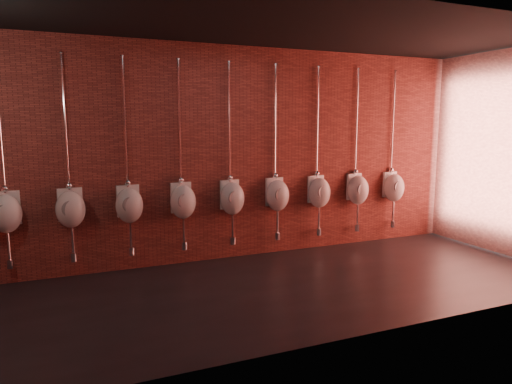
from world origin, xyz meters
TOP-DOWN VIEW (x-y plane):
  - ground at (0.00, 0.00)m, footprint 8.50×8.50m
  - room_shell at (0.00, 0.00)m, footprint 8.54×3.04m
  - urinal_1 at (-2.82, 1.37)m, footprint 0.43×0.39m
  - urinal_2 at (-2.07, 1.37)m, footprint 0.43×0.39m
  - urinal_3 at (-1.32, 1.37)m, footprint 0.43×0.39m
  - urinal_4 at (-0.57, 1.37)m, footprint 0.43×0.39m
  - urinal_5 at (0.18, 1.37)m, footprint 0.43×0.39m
  - urinal_6 at (0.93, 1.37)m, footprint 0.43×0.39m
  - urinal_7 at (1.68, 1.37)m, footprint 0.43×0.39m
  - urinal_8 at (2.43, 1.37)m, footprint 0.43×0.39m
  - urinal_9 at (3.18, 1.37)m, footprint 0.43×0.39m

SIDE VIEW (x-z plane):
  - ground at x=0.00m, z-range 0.00..0.00m
  - urinal_1 at x=-2.82m, z-range -0.40..2.32m
  - urinal_2 at x=-2.07m, z-range -0.40..2.32m
  - urinal_3 at x=-1.32m, z-range -0.40..2.32m
  - urinal_4 at x=-0.57m, z-range -0.40..2.32m
  - urinal_5 at x=0.18m, z-range -0.40..2.32m
  - urinal_6 at x=0.93m, z-range -0.40..2.32m
  - urinal_7 at x=1.68m, z-range -0.40..2.32m
  - urinal_8 at x=2.43m, z-range -0.40..2.32m
  - urinal_9 at x=3.18m, z-range -0.40..2.32m
  - room_shell at x=0.00m, z-range 0.40..3.62m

